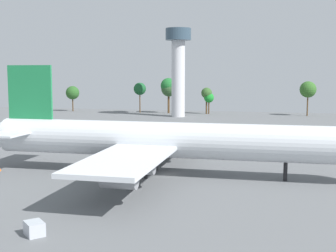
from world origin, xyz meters
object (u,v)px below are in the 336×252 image
object	(u,v)px
cargo_airplane	(166,140)
cargo_container_fore	(34,228)
control_tower	(178,63)
cargo_loader	(146,144)
pushback_tractor	(230,151)
safety_cone_tail	(0,170)

from	to	relation	value
cargo_airplane	cargo_container_fore	bearing A→B (deg)	-102.62
control_tower	cargo_container_fore	bearing A→B (deg)	-84.84
cargo_airplane	cargo_loader	bearing A→B (deg)	112.77
cargo_container_fore	pushback_tractor	bearing A→B (deg)	73.10
pushback_tractor	cargo_container_fore	world-z (taller)	pushback_tractor
pushback_tractor	control_tower	distance (m)	95.66
cargo_container_fore	control_tower	distance (m)	147.45
safety_cone_tail	control_tower	world-z (taller)	control_tower
cargo_loader	safety_cone_tail	size ratio (longest dim) A/B	7.38
cargo_loader	cargo_container_fore	bearing A→B (deg)	-86.17
cargo_container_fore	safety_cone_tail	xyz separation A→B (m)	(-24.19, 30.33, -0.51)
pushback_tractor	cargo_container_fore	xyz separation A→B (m)	(-17.37, -57.17, -0.27)
cargo_airplane	pushback_tractor	bearing A→B (deg)	67.04
cargo_loader	control_tower	bearing A→B (deg)	96.17
safety_cone_tail	cargo_container_fore	bearing A→B (deg)	-51.43
pushback_tractor	cargo_loader	xyz separation A→B (m)	(-21.56, 5.44, 0.06)
cargo_airplane	cargo_loader	size ratio (longest dim) A/B	16.45
safety_cone_tail	pushback_tractor	bearing A→B (deg)	32.86
cargo_loader	cargo_container_fore	distance (m)	62.75
control_tower	cargo_airplane	bearing A→B (deg)	-79.37
cargo_airplane	control_tower	world-z (taller)	control_tower
cargo_loader	control_tower	distance (m)	85.85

